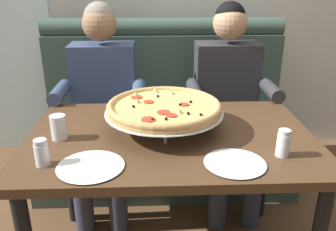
% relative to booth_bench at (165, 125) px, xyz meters
% --- Properties ---
extents(booth_bench, '(1.76, 0.78, 1.13)m').
position_rel_booth_bench_xyz_m(booth_bench, '(0.00, 0.00, 0.00)').
color(booth_bench, '#384C42').
rests_on(booth_bench, ground_plane).
extents(dining_table, '(1.30, 0.85, 0.74)m').
position_rel_booth_bench_xyz_m(dining_table, '(0.00, -0.90, 0.25)').
color(dining_table, '#4C331E').
rests_on(dining_table, ground_plane).
extents(diner_left, '(0.54, 0.64, 1.27)m').
position_rel_booth_bench_xyz_m(diner_left, '(-0.40, -0.27, 0.31)').
color(diner_left, '#2D3342').
rests_on(diner_left, ground_plane).
extents(diner_right, '(0.54, 0.64, 1.27)m').
position_rel_booth_bench_xyz_m(diner_right, '(0.40, -0.27, 0.31)').
color(diner_right, '#2D3342').
rests_on(diner_right, ground_plane).
extents(pizza, '(0.55, 0.55, 0.14)m').
position_rel_booth_bench_xyz_m(pizza, '(-0.03, -0.84, 0.45)').
color(pizza, silver).
rests_on(pizza, dining_table).
extents(shaker_oregano, '(0.05, 0.05, 0.11)m').
position_rel_booth_bench_xyz_m(shaker_oregano, '(-0.50, -1.16, 0.39)').
color(shaker_oregano, white).
rests_on(shaker_oregano, dining_table).
extents(shaker_pepper_flakes, '(0.05, 0.05, 0.11)m').
position_rel_booth_bench_xyz_m(shaker_pepper_flakes, '(0.44, -1.12, 0.39)').
color(shaker_pepper_flakes, white).
rests_on(shaker_pepper_flakes, dining_table).
extents(plate_near_left, '(0.26, 0.26, 0.02)m').
position_rel_booth_bench_xyz_m(plate_near_left, '(-0.32, -1.18, 0.35)').
color(plate_near_left, white).
rests_on(plate_near_left, dining_table).
extents(plate_near_right, '(0.24, 0.24, 0.02)m').
position_rel_booth_bench_xyz_m(plate_near_right, '(0.23, -1.18, 0.35)').
color(plate_near_right, white).
rests_on(plate_near_right, dining_table).
extents(drinking_glass, '(0.07, 0.07, 0.11)m').
position_rel_booth_bench_xyz_m(drinking_glass, '(-0.50, -0.92, 0.39)').
color(drinking_glass, silver).
rests_on(drinking_glass, dining_table).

